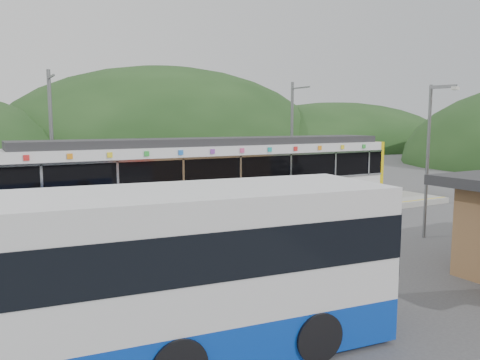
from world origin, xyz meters
TOP-DOWN VIEW (x-y plane):
  - ground at (0.00, 0.00)m, footprint 120.00×120.00m
  - hills at (6.19, 5.29)m, footprint 146.00×149.00m
  - platform at (0.00, 3.30)m, footprint 26.00×3.20m
  - yellow_line at (0.00, 2.00)m, footprint 26.00×0.10m
  - train at (0.53, 6.00)m, footprint 20.44×3.01m
  - catenary_mast_west at (-7.00, 8.56)m, footprint 0.18×1.80m
  - catenary_mast_east at (7.00, 8.56)m, footprint 0.18×1.80m
  - bus at (-8.66, -6.80)m, footprint 12.20×4.14m
  - lamp_post at (5.14, -3.12)m, footprint 0.40×1.09m

SIDE VIEW (x-z plane):
  - ground at x=0.00m, z-range 0.00..0.00m
  - hills at x=6.19m, z-range -13.00..13.00m
  - platform at x=0.00m, z-range 0.00..0.30m
  - yellow_line at x=0.00m, z-range 0.30..0.31m
  - bus at x=-8.66m, z-range -0.06..3.20m
  - train at x=0.53m, z-range 0.19..3.93m
  - lamp_post at x=5.14m, z-range 0.58..6.55m
  - catenary_mast_west at x=-7.00m, z-range 0.15..7.15m
  - catenary_mast_east at x=7.00m, z-range 0.15..7.15m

